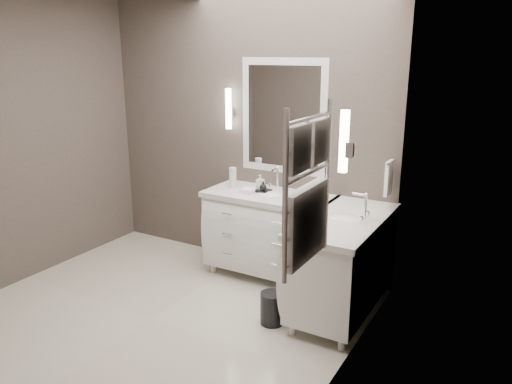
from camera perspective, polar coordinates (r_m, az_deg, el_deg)
The scene contains 19 objects.
floor at distance 4.39m, azimuth -11.79°, elevation -14.06°, with size 3.20×3.00×0.01m, color beige.
wall_back at distance 5.09m, azimuth -1.39°, elevation 6.70°, with size 3.20×0.01×2.70m, color #49403B.
wall_left at distance 5.12m, azimuth -26.37°, elevation 5.10°, with size 0.01×3.00×2.70m, color #49403B.
wall_right at distance 3.08m, azimuth 9.79°, elevation 0.36°, with size 0.01×3.00×2.70m, color #49403B.
vanity_back at distance 4.86m, azimuth 1.52°, elevation -4.32°, with size 1.24×0.59×0.97m.
vanity_right at distance 4.25m, azimuth 9.93°, elevation -7.58°, with size 0.59×1.24×0.97m.
mirror_back at distance 4.83m, azimuth 3.11°, elevation 8.58°, with size 0.90×0.02×1.10m.
mirror_right at distance 3.79m, azimuth 13.92°, elevation 6.12°, with size 0.02×0.90×1.10m.
sconce_back at distance 5.06m, azimuth -3.16°, elevation 9.39°, with size 0.06×0.06×0.40m.
sconce_right at distance 3.25m, azimuth 10.01°, elevation 5.57°, with size 0.06×0.06×0.40m.
towel_bar_corner at distance 4.42m, azimuth 14.94°, elevation 1.64°, with size 0.03×0.22×0.30m.
towel_ladder at distance 2.73m, azimuth 5.83°, elevation -0.57°, with size 0.06×0.58×0.90m.
waste_bin at distance 4.18m, azimuth 1.83°, elevation -13.13°, with size 0.19×0.19×0.27m, color black.
amenity_tray_back at distance 4.80m, azimuth 0.68°, elevation 0.16°, with size 0.16×0.12×0.02m, color black.
amenity_tray_right at distance 3.85m, azimuth 6.85°, elevation -3.97°, with size 0.11×0.15×0.02m, color black.
water_bottle at distance 4.92m, azimuth -2.68°, elevation 1.63°, with size 0.07×0.07×0.21m, color silver.
soap_bottle_a at distance 4.81m, azimuth 0.49°, elevation 1.19°, with size 0.06×0.06×0.14m, color white.
soap_bottle_b at distance 4.74m, azimuth 0.82°, elevation 0.69°, with size 0.07×0.07×0.09m, color black.
soap_bottle_c at distance 3.82m, azimuth 6.89°, elevation -2.62°, with size 0.06×0.07×0.17m, color white.
Camera 1 is at (2.60, -2.80, 2.16)m, focal length 35.00 mm.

